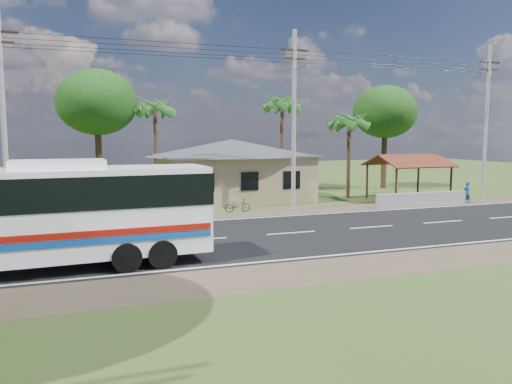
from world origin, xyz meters
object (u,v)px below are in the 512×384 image
coach_bus (28,209)px  person (467,192)px  motorcycle (237,205)px  waiting_shed (409,162)px

coach_bus → person: size_ratio=8.48×
coach_bus → motorcycle: coach_bus is taller
waiting_shed → person: (2.95, -2.67, -1.99)m
waiting_shed → coach_bus: size_ratio=0.41×
coach_bus → motorcycle: (10.82, 10.46, -1.79)m
motorcycle → person: 16.43m
waiting_shed → coach_bus: bearing=-154.1°
person → coach_bus: bearing=10.9°
person → waiting_shed: bearing=-49.8°
motorcycle → person: person is taller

